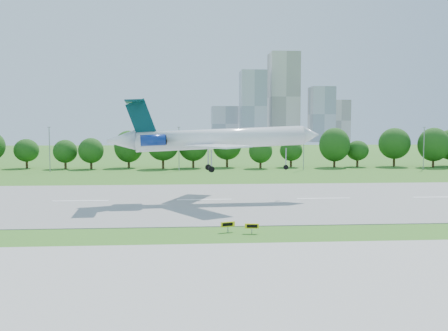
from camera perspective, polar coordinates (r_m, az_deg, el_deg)
ground at (r=60.00m, az=-21.03°, el=-7.32°), size 600.00×600.00×0.00m
runway at (r=83.88m, az=-16.10°, el=-3.94°), size 400.00×45.00×0.08m
tree_line at (r=149.36m, az=-10.88°, el=2.04°), size 288.40×8.40×10.40m
light_poles at (r=139.76m, az=-12.37°, el=1.93°), size 175.90×0.25×12.19m
skyline at (r=454.88m, az=6.30°, el=6.58°), size 127.00×52.00×80.00m
airliner at (r=81.21m, az=-1.58°, el=3.13°), size 35.16×25.52×11.76m
taxi_sign_centre at (r=56.94m, az=0.45°, el=-6.76°), size 1.66×0.70×1.18m
taxi_sign_right at (r=56.29m, az=3.20°, el=-6.94°), size 1.60×0.41×1.12m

